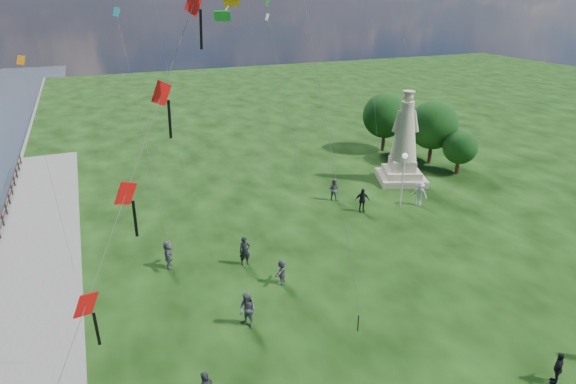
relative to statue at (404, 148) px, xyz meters
name	(u,v)px	position (x,y,z in m)	size (l,w,h in m)	color
statue	(404,148)	(0.00, 0.00, 0.00)	(4.90, 4.90, 7.68)	#B9A88C
lamppost	(404,169)	(-3.28, -4.60, 0.17)	(0.39, 0.39, 4.26)	silver
tree_row	(415,124)	(4.52, 4.67, 0.56)	(6.42, 11.97, 5.89)	#382314
person_1	(247,310)	(-18.22, -13.41, -1.98)	(0.90, 0.56, 1.85)	#595960
person_3	(558,368)	(-7.68, -21.79, -2.15)	(0.88, 0.45, 1.49)	black
person_5	(168,254)	(-20.75, -6.52, -2.03)	(1.62, 0.70, 1.74)	#595960
person_6	(245,251)	(-16.56, -7.92, -2.00)	(0.66, 0.43, 1.81)	black
person_7	(334,189)	(-7.22, -1.35, -2.04)	(0.84, 0.52, 1.72)	#595960
person_8	(419,194)	(-1.73, -4.76, -1.97)	(1.21, 0.62, 1.87)	silver
person_9	(362,200)	(-6.33, -4.10, -2.00)	(1.06, 0.54, 1.81)	black
person_11	(282,272)	(-15.31, -10.60, -2.17)	(1.36, 0.59, 1.46)	#595960
red_kite_train	(159,107)	(-21.44, -14.20, 8.23)	(10.19, 9.35, 18.03)	black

